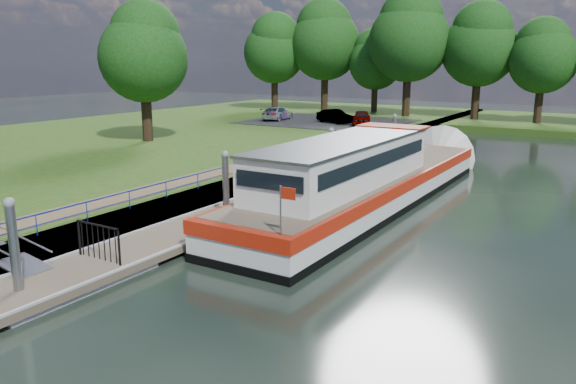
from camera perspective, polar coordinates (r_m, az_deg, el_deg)
The scene contains 16 objects.
ground at distance 17.25m, azimuth -24.12°, elevation -9.71°, with size 160.00×160.00×0.00m, color black.
riverbank at distance 39.83m, azimuth -21.14°, elevation 3.69°, with size 32.00×90.00×0.78m, color #284614.
bank_edge at distance 29.18m, azimuth -2.37°, elevation 1.37°, with size 1.10×90.00×0.78m, color #473D2D.
footpath at distance 25.06m, azimuth -14.96°, elevation -0.10°, with size 1.60×40.00×0.05m, color brown.
carpark at distance 52.96m, azimuth 4.08°, elevation 7.16°, with size 14.00×12.00×0.06m, color black.
blue_fence at distance 20.62m, azimuth -21.95°, elevation -1.99°, with size 0.04×18.04×0.72m.
pontoon at distance 26.23m, azimuth -0.21°, elevation -0.44°, with size 2.50×30.00×0.56m.
mooring_piles at distance 25.99m, azimuth -0.21°, elevation 1.91°, with size 0.30×27.30×3.55m.
gangway at distance 18.77m, azimuth -26.25°, elevation -6.06°, with size 2.58×1.00×0.92m.
gate_panel at distance 18.08m, azimuth -18.72°, elevation -4.33°, with size 1.85×0.05×1.15m.
barge at distance 25.85m, azimuth 8.54°, elevation 1.26°, with size 4.36×21.15×4.78m.
horizon_trees at distance 59.27m, azimuth 17.57°, elevation 14.16°, with size 54.38×10.03×12.87m.
bank_tree_a at distance 41.16m, azimuth -14.41°, elevation 13.73°, with size 6.12×6.12×9.72m.
car_a at distance 49.97m, azimuth 7.47°, elevation 7.49°, with size 1.51×3.74×1.28m, color #999999.
car_b at distance 51.33m, azimuth 4.78°, elevation 7.68°, with size 1.29×3.71×1.22m, color #999999.
car_c at distance 53.97m, azimuth -1.09°, elevation 8.00°, with size 1.73×4.25×1.23m, color #999999.
Camera 1 is at (13.52, -8.61, 6.39)m, focal length 35.00 mm.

